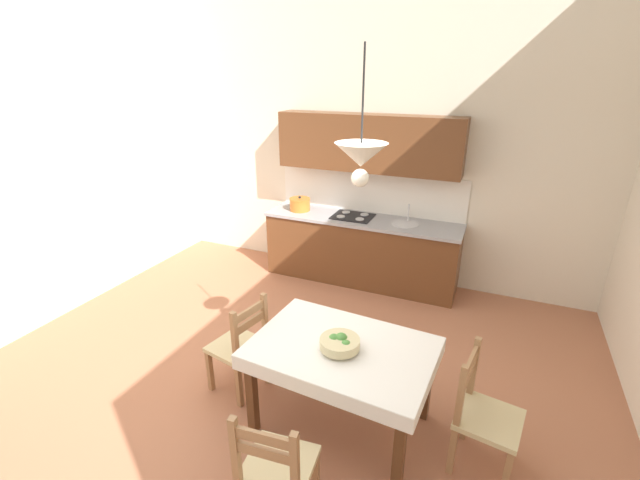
% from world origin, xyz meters
% --- Properties ---
extents(ground_plane, '(6.43, 6.10, 0.10)m').
position_xyz_m(ground_plane, '(0.00, 0.00, -0.05)').
color(ground_plane, '#AD6B4C').
extents(wall_back, '(6.43, 0.12, 4.23)m').
position_xyz_m(wall_back, '(0.00, 2.81, 2.12)').
color(wall_back, silver).
rests_on(wall_back, ground_plane).
extents(kitchen_cabinetry, '(2.58, 0.63, 2.20)m').
position_xyz_m(kitchen_cabinetry, '(0.02, 2.48, 0.86)').
color(kitchen_cabinetry, brown).
rests_on(kitchen_cabinetry, ground_plane).
extents(dining_table, '(1.42, 1.02, 0.75)m').
position_xyz_m(dining_table, '(0.70, -0.06, 0.62)').
color(dining_table, '#56331C').
rests_on(dining_table, ground_plane).
extents(dining_chair_camera_side, '(0.46, 0.46, 0.93)m').
position_xyz_m(dining_chair_camera_side, '(0.62, -0.98, 0.44)').
color(dining_chair_camera_side, '#D1BC89').
rests_on(dining_chair_camera_side, ground_plane).
extents(dining_chair_tv_side, '(0.49, 0.49, 0.93)m').
position_xyz_m(dining_chair_tv_side, '(-0.26, -0.02, 0.44)').
color(dining_chair_tv_side, '#D1BC89').
rests_on(dining_chair_tv_side, ground_plane).
extents(dining_chair_window_side, '(0.48, 0.48, 0.93)m').
position_xyz_m(dining_chair_window_side, '(1.74, -0.02, 0.44)').
color(dining_chair_window_side, '#D1BC89').
rests_on(dining_chair_window_side, ground_plane).
extents(fruit_bowl, '(0.30, 0.30, 0.12)m').
position_xyz_m(fruit_bowl, '(0.70, -0.11, 0.81)').
color(fruit_bowl, beige).
rests_on(fruit_bowl, dining_table).
extents(pendant_lamp, '(0.32, 0.32, 0.81)m').
position_xyz_m(pendant_lamp, '(0.83, -0.17, 2.21)').
color(pendant_lamp, black).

